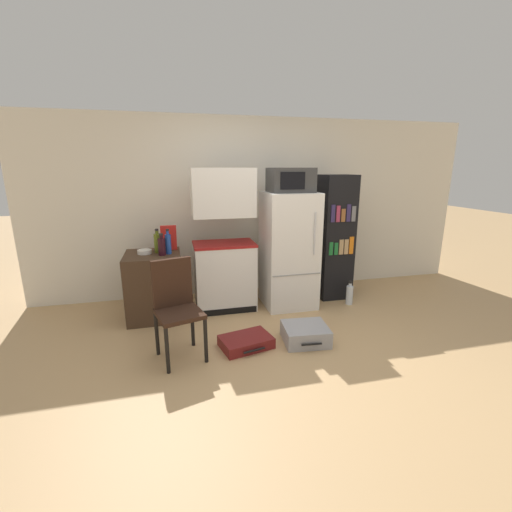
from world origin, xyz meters
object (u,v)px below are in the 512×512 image
(microwave, at_px, (290,180))
(water_bottle_front, at_px, (350,294))
(suitcase_large_flat, at_px, (305,334))
(bottle_olive_oil, at_px, (158,243))
(suitcase_small_flat, at_px, (246,342))
(kitchen_hutch, at_px, (224,247))
(bookshelf, at_px, (335,238))
(refrigerator, at_px, (289,250))
(side_table, at_px, (155,285))
(bottle_blue_soda, at_px, (168,243))
(bowl, at_px, (145,252))
(chair, at_px, (176,301))
(cereal_box, at_px, (169,238))
(bottle_wine_dark, at_px, (162,246))

(microwave, xyz_separation_m, water_bottle_front, (0.80, -0.22, -1.51))
(suitcase_large_flat, bearing_deg, bottle_olive_oil, 149.12)
(microwave, relative_size, suitcase_small_flat, 0.92)
(kitchen_hutch, height_order, bottle_olive_oil, kitchen_hutch)
(bookshelf, bearing_deg, refrigerator, -169.86)
(side_table, relative_size, suitcase_small_flat, 1.40)
(bookshelf, relative_size, bottle_blue_soda, 5.70)
(bowl, xyz_separation_m, water_bottle_front, (2.60, -0.25, -0.68))
(bottle_blue_soda, relative_size, bottle_olive_oil, 1.04)
(suitcase_large_flat, distance_m, suitcase_small_flat, 0.64)
(side_table, bearing_deg, kitchen_hutch, 4.69)
(chair, bearing_deg, bookshelf, 10.86)
(suitcase_large_flat, bearing_deg, bottle_blue_soda, 149.35)
(side_table, bearing_deg, bowl, 161.71)
(side_table, xyz_separation_m, cereal_box, (0.20, 0.18, 0.55))
(kitchen_hutch, relative_size, suitcase_small_flat, 3.13)
(water_bottle_front, bearing_deg, suitcase_large_flat, -139.34)
(kitchen_hutch, distance_m, refrigerator, 0.85)
(kitchen_hutch, distance_m, bottle_olive_oil, 0.81)
(bottle_olive_oil, height_order, cereal_box, cereal_box)
(bottle_blue_soda, bearing_deg, cereal_box, 88.16)
(bookshelf, height_order, suitcase_large_flat, bookshelf)
(kitchen_hutch, bearing_deg, chair, -120.75)
(bottle_olive_oil, bearing_deg, bottle_blue_soda, -38.85)
(kitchen_hutch, height_order, cereal_box, kitchen_hutch)
(side_table, relative_size, microwave, 1.52)
(refrigerator, bearing_deg, bottle_blue_soda, -178.35)
(refrigerator, distance_m, chair, 1.77)
(kitchen_hutch, relative_size, cereal_box, 5.97)
(microwave, relative_size, bottle_olive_oil, 1.82)
(refrigerator, relative_size, bottle_wine_dark, 5.79)
(bowl, relative_size, suitcase_large_flat, 0.33)
(refrigerator, relative_size, chair, 1.56)
(bottle_blue_soda, height_order, bottle_wine_dark, bottle_blue_soda)
(chair, distance_m, water_bottle_front, 2.43)
(bottle_blue_soda, height_order, water_bottle_front, bottle_blue_soda)
(cereal_box, bearing_deg, bowl, -152.79)
(water_bottle_front, bearing_deg, bottle_blue_soda, 175.70)
(bookshelf, height_order, bowl, bookshelf)
(water_bottle_front, bearing_deg, microwave, 164.91)
(bottle_wine_dark, relative_size, water_bottle_front, 0.79)
(side_table, xyz_separation_m, suitcase_large_flat, (1.56, -1.05, -0.31))
(refrigerator, height_order, bookshelf, bookshelf)
(water_bottle_front, bearing_deg, cereal_box, 170.23)
(kitchen_hutch, relative_size, bookshelf, 1.05)
(bottle_olive_oil, bearing_deg, chair, -80.27)
(suitcase_large_flat, xyz_separation_m, suitcase_small_flat, (-0.63, 0.04, -0.03))
(bowl, height_order, chair, chair)
(bottle_olive_oil, distance_m, bowl, 0.18)
(bottle_wine_dark, xyz_separation_m, chair, (0.13, -0.89, -0.34))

